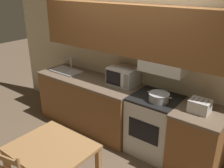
# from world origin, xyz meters

# --- Properties ---
(ground_plane) EXTENTS (16.00, 16.00, 0.00)m
(ground_plane) POSITION_xyz_m (0.00, 0.00, 0.00)
(ground_plane) COLOR brown
(wall_back) EXTENTS (5.59, 0.38, 2.55)m
(wall_back) POSITION_xyz_m (0.01, -0.07, 1.52)
(wall_back) COLOR beige
(wall_back) RESTS_ON ground_plane
(lower_counter_main) EXTENTS (1.89, 0.69, 0.90)m
(lower_counter_main) POSITION_xyz_m (-0.66, -0.34, 0.45)
(lower_counter_main) COLOR brown
(lower_counter_main) RESTS_ON ground_plane
(lower_counter_right_stub) EXTENTS (0.64, 0.69, 0.90)m
(lower_counter_right_stub) POSITION_xyz_m (1.29, -0.34, 0.45)
(lower_counter_right_stub) COLOR brown
(lower_counter_right_stub) RESTS_ON ground_plane
(stove_range) EXTENTS (0.68, 0.63, 0.90)m
(stove_range) POSITION_xyz_m (0.63, -0.31, 0.45)
(stove_range) COLOR silver
(stove_range) RESTS_ON ground_plane
(cooking_pot) EXTENTS (0.37, 0.29, 0.12)m
(cooking_pot) POSITION_xyz_m (0.71, -0.39, 0.96)
(cooking_pot) COLOR #B7BABF
(cooking_pot) RESTS_ON stove_range
(microwave) EXTENTS (0.44, 0.35, 0.28)m
(microwave) POSITION_xyz_m (-0.02, -0.20, 1.04)
(microwave) COLOR silver
(microwave) RESTS_ON lower_counter_main
(toaster) EXTENTS (0.26, 0.21, 0.16)m
(toaster) POSITION_xyz_m (1.26, -0.36, 0.98)
(toaster) COLOR silver
(toaster) RESTS_ON lower_counter_right_stub
(sink_basin) EXTENTS (0.57, 0.34, 0.24)m
(sink_basin) POSITION_xyz_m (-1.20, -0.34, 0.92)
(sink_basin) COLOR #B7BABF
(sink_basin) RESTS_ON lower_counter_main
(dining_table) EXTENTS (0.85, 0.72, 0.78)m
(dining_table) POSITION_xyz_m (0.21, -1.86, 0.65)
(dining_table) COLOR #B27F4C
(dining_table) RESTS_ON ground_plane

